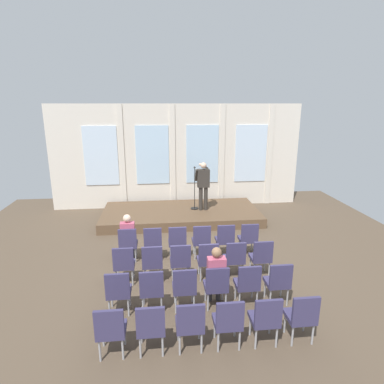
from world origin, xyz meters
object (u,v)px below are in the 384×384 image
at_px(audience_r0_c0, 128,235).
at_px(chair_r1_c1, 152,261).
at_px(mic_stand, 195,200).
at_px(chair_r0_c4, 225,238).
at_px(chair_r2_c4, 248,282).
at_px(chair_r3_c3, 228,320).
at_px(chair_r0_c0, 128,242).
at_px(chair_r1_c0, 124,263).
at_px(chair_r0_c1, 153,241).
at_px(chair_r2_c3, 216,284).
at_px(chair_r3_c5, 302,315).
at_px(speaker, 203,183).
at_px(chair_r1_c2, 180,260).
at_px(chair_r2_c5, 278,280).
at_px(chair_r0_c2, 177,240).
at_px(chair_r0_c5, 248,237).
at_px(audience_r2_c3, 216,273).
at_px(chair_r3_c0, 111,328).
at_px(chair_r3_c2, 190,323).
at_px(chair_r1_c3, 208,258).
at_px(chair_r2_c0, 118,290).
at_px(chair_r1_c5, 261,256).
at_px(chair_r1_c4, 235,257).
at_px(chair_r0_c3, 201,239).
at_px(chair_r3_c1, 151,325).
at_px(chair_r2_c2, 184,286).
at_px(chair_r3_c4, 266,317).
at_px(chair_r2_c1, 152,288).

bearing_deg(audience_r0_c0, chair_r1_c1, -61.75).
bearing_deg(mic_stand, chair_r0_c4, -81.79).
relative_size(chair_r2_c4, chair_r3_c3, 1.00).
relative_size(chair_r0_c0, chair_r1_c0, 1.00).
bearing_deg(chair_r0_c0, chair_r0_c1, 0.00).
height_order(chair_r2_c3, chair_r3_c5, same).
xyz_separation_m(speaker, chair_r0_c0, (-2.39, -3.03, -0.80)).
relative_size(chair_r1_c2, chair_r2_c5, 1.00).
bearing_deg(speaker, chair_r2_c5, -81.24).
distance_m(chair_r0_c1, chair_r0_c2, 0.64).
bearing_deg(chair_r0_c5, chair_r2_c4, -106.12).
distance_m(chair_r1_c2, audience_r2_c3, 1.22).
relative_size(chair_r1_c0, chair_r3_c0, 1.00).
height_order(chair_r0_c1, chair_r3_c2, same).
height_order(mic_stand, chair_r1_c3, mic_stand).
distance_m(chair_r0_c1, chair_r1_c0, 1.28).
relative_size(chair_r1_c3, chair_r3_c5, 1.00).
bearing_deg(chair_r2_c0, chair_r2_c4, 0.00).
relative_size(chair_r0_c2, chair_r2_c3, 1.00).
xyz_separation_m(chair_r0_c1, chair_r1_c0, (-0.64, -1.11, 0.00)).
relative_size(chair_r1_c1, chair_r1_c5, 1.00).
bearing_deg(chair_r0_c5, speaker, 104.93).
xyz_separation_m(audience_r0_c0, chair_r1_c1, (0.64, -1.19, -0.18)).
bearing_deg(speaker, chair_r3_c3, -94.24).
bearing_deg(chair_r0_c5, chair_r3_c2, -120.03).
relative_size(chair_r1_c4, chair_r2_c4, 1.00).
height_order(chair_r0_c4, chair_r2_c5, same).
xyz_separation_m(mic_stand, chair_r0_c3, (-0.18, -3.17, -0.13)).
distance_m(speaker, chair_r0_c4, 3.14).
bearing_deg(chair_r0_c0, chair_r1_c0, -90.00).
bearing_deg(chair_r0_c1, speaker, 60.00).
bearing_deg(chair_r1_c4, chair_r2_c4, -90.00).
bearing_deg(chair_r0_c5, audience_r2_c3, -120.98).
xyz_separation_m(mic_stand, chair_r1_c4, (0.46, -4.27, -0.13)).
xyz_separation_m(audience_r2_c3, chair_r3_c1, (-1.28, -1.19, -0.19)).
bearing_deg(chair_r2_c2, chair_r0_c5, 49.08).
bearing_deg(chair_r1_c1, chair_r1_c5, 0.00).
relative_size(speaker, chair_r3_c1, 1.83).
bearing_deg(chair_r3_c4, chair_r0_c4, 90.00).
bearing_deg(chair_r1_c5, speaker, 101.05).
distance_m(chair_r0_c3, chair_r2_c1, 2.56).
distance_m(chair_r2_c5, chair_r3_c0, 3.38).
bearing_deg(chair_r2_c3, chair_r3_c4, -59.97).
relative_size(chair_r1_c2, chair_r3_c1, 1.00).
bearing_deg(speaker, chair_r0_c1, -120.00).
distance_m(chair_r2_c3, chair_r2_c5, 1.28).
bearing_deg(chair_r2_c4, chair_r1_c2, 139.14).
xyz_separation_m(speaker, chair_r1_c1, (-1.75, -4.14, -0.80)).
relative_size(chair_r0_c4, audience_r2_c3, 0.72).
distance_m(chair_r1_c0, chair_r1_c2, 1.28).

